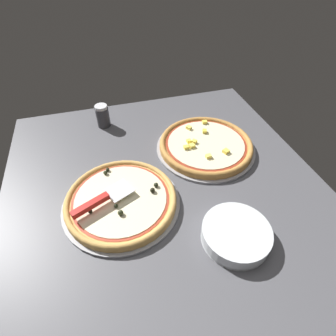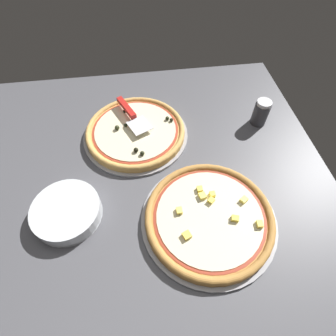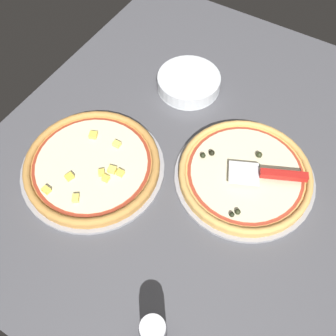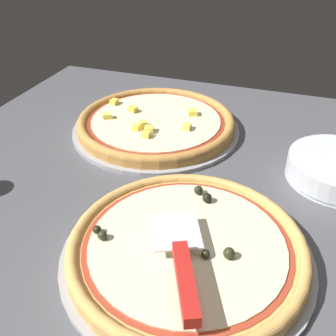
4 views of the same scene
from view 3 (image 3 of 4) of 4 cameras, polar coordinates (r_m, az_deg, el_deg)
name	(u,v)px [view 3 (image 3 of 4)]	position (r cm, az deg, el deg)	size (l,w,h in cm)	color
ground_plane	(195,154)	(122.13, 3.95, 2.10)	(138.14, 118.10, 3.60)	#4C4C51
pizza_pan_front	(244,177)	(116.53, 10.98, -1.33)	(40.84, 40.84, 1.00)	#939399
pizza_front	(245,174)	(114.83, 11.14, -0.79)	(38.39, 38.39, 4.18)	tan
pizza_pan_back	(93,168)	(118.20, -10.82, -0.01)	(42.28, 42.28, 1.00)	#939399
pizza_back	(92,164)	(116.56, -10.97, 0.51)	(39.75, 39.75, 3.55)	#B77F3D
serving_spatula	(275,175)	(112.38, 15.31, -0.94)	(13.41, 21.59, 2.00)	silver
plate_stack	(189,82)	(135.88, 3.02, 12.32)	(21.22, 21.22, 4.90)	silver
parmesan_shaker	(153,332)	(94.19, -2.15, -22.74)	(6.19, 6.19, 10.79)	#333338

